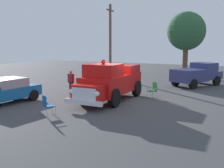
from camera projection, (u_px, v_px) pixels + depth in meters
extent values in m
plane|color=#424244|center=(119.00, 100.00, 16.47)|extent=(60.00, 60.00, 0.00)
cylinder|color=black|center=(114.00, 98.00, 14.67)|extent=(0.33, 1.04, 1.04)
cylinder|color=black|center=(84.00, 95.00, 15.54)|extent=(0.33, 1.04, 1.04)
cylinder|color=black|center=(137.00, 88.00, 17.77)|extent=(0.33, 1.04, 1.04)
cylinder|color=black|center=(110.00, 86.00, 18.65)|extent=(0.33, 1.04, 1.04)
cube|color=red|center=(112.00, 83.00, 16.58)|extent=(2.12, 4.91, 1.10)
cube|color=red|center=(88.00, 93.00, 14.07)|extent=(1.76, 0.91, 0.84)
cube|color=red|center=(103.00, 70.00, 15.42)|extent=(1.91, 1.71, 0.76)
cube|color=#B21914|center=(122.00, 69.00, 17.84)|extent=(1.97, 1.71, 0.60)
cube|color=silver|center=(84.00, 94.00, 13.67)|extent=(1.44, 0.13, 0.64)
cube|color=silver|center=(83.00, 102.00, 13.65)|extent=(2.24, 0.21, 0.24)
sphere|color=white|center=(97.00, 94.00, 13.32)|extent=(0.26, 0.26, 0.26)
sphere|color=white|center=(71.00, 91.00, 14.00)|extent=(0.26, 0.26, 0.26)
sphere|color=red|center=(103.00, 62.00, 15.35)|extent=(0.28, 0.28, 0.28)
cylinder|color=black|center=(33.00, 95.00, 16.38)|extent=(0.35, 0.71, 0.68)
cylinder|color=black|center=(17.00, 92.00, 17.29)|extent=(0.35, 0.71, 0.68)
cube|color=#196BAD|center=(4.00, 93.00, 15.61)|extent=(2.34, 4.40, 0.64)
cube|color=#99999E|center=(8.00, 83.00, 15.77)|extent=(1.80, 2.09, 0.56)
cylinder|color=black|center=(199.00, 79.00, 23.64)|extent=(0.62, 0.84, 0.80)
cylinder|color=black|center=(217.00, 81.00, 22.22)|extent=(0.62, 0.84, 0.80)
cylinder|color=black|center=(176.00, 81.00, 21.86)|extent=(0.62, 0.84, 0.80)
cylinder|color=black|center=(193.00, 84.00, 20.44)|extent=(0.62, 0.84, 0.80)
cube|color=navy|center=(189.00, 75.00, 21.41)|extent=(2.95, 3.28, 1.00)
cube|color=navy|center=(204.00, 71.00, 22.46)|extent=(2.29, 2.17, 1.40)
cube|color=navy|center=(211.00, 74.00, 23.15)|extent=(1.92, 1.59, 0.64)
cylinder|color=#B7BABF|center=(52.00, 109.00, 13.31)|extent=(0.04, 0.04, 0.44)
cylinder|color=#B7BABF|center=(56.00, 111.00, 12.95)|extent=(0.04, 0.04, 0.44)
cylinder|color=#B7BABF|center=(44.00, 111.00, 13.06)|extent=(0.04, 0.04, 0.44)
cylinder|color=#B7BABF|center=(47.00, 113.00, 12.70)|extent=(0.04, 0.04, 0.44)
cube|color=#1959A5|center=(49.00, 106.00, 12.97)|extent=(0.65, 0.65, 0.04)
cube|color=#1959A5|center=(44.00, 101.00, 12.79)|extent=(0.44, 0.27, 0.56)
cube|color=#B7BABF|center=(48.00, 102.00, 13.14)|extent=(0.24, 0.40, 0.03)
cube|color=#B7BABF|center=(51.00, 104.00, 12.75)|extent=(0.24, 0.40, 0.03)
cylinder|color=#B7BABF|center=(150.00, 96.00, 16.85)|extent=(0.04, 0.04, 0.44)
cylinder|color=#B7BABF|center=(147.00, 94.00, 17.25)|extent=(0.04, 0.04, 0.44)
cylinder|color=#B7BABF|center=(156.00, 95.00, 17.02)|extent=(0.04, 0.04, 0.44)
cylinder|color=#B7BABF|center=(153.00, 94.00, 17.42)|extent=(0.04, 0.04, 0.44)
cube|color=#1E7F38|center=(152.00, 91.00, 17.10)|extent=(0.68, 0.68, 0.04)
cube|color=#1E7F38|center=(155.00, 87.00, 17.15)|extent=(0.39, 0.34, 0.56)
cube|color=#B7BABF|center=(154.00, 89.00, 16.85)|extent=(0.32, 0.36, 0.03)
cube|color=#B7BABF|center=(150.00, 88.00, 17.29)|extent=(0.32, 0.36, 0.03)
cylinder|color=#2D334C|center=(72.00, 88.00, 18.31)|extent=(0.18, 0.18, 0.88)
cylinder|color=#2D334C|center=(70.00, 88.00, 18.46)|extent=(0.18, 0.18, 0.88)
cube|color=maroon|center=(71.00, 78.00, 18.28)|extent=(0.47, 0.36, 0.56)
cylinder|color=maroon|center=(74.00, 79.00, 18.11)|extent=(0.12, 0.12, 0.60)
cylinder|color=maroon|center=(69.00, 78.00, 18.46)|extent=(0.12, 0.12, 0.60)
sphere|color=#9E704C|center=(71.00, 72.00, 18.21)|extent=(0.28, 0.28, 0.23)
cylinder|color=brown|center=(185.00, 60.00, 29.06)|extent=(0.57, 0.57, 3.38)
sphere|color=#2B5935|center=(186.00, 31.00, 28.57)|extent=(4.16, 4.16, 4.16)
cylinder|color=brown|center=(110.00, 42.00, 27.00)|extent=(0.26, 0.26, 7.42)
cube|color=brown|center=(110.00, 10.00, 26.53)|extent=(0.26, 1.70, 0.12)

